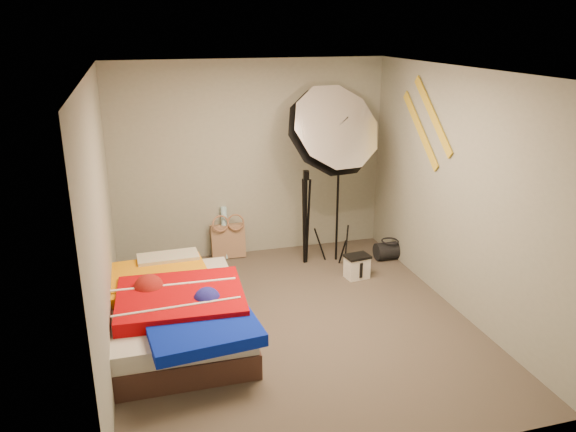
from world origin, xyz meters
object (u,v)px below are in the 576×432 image
object	(u,v)px
duffel_bag	(389,251)
bed	(176,312)
camera_case	(357,267)
camera_tripod	(306,211)
photo_umbrella	(331,133)
wrapping_roll	(225,233)
tote_bag	(228,241)

from	to	relation	value
duffel_bag	bed	bearing A→B (deg)	-157.43
duffel_bag	camera_case	bearing A→B (deg)	-146.75
camera_tripod	photo_umbrella	bearing A→B (deg)	-37.97
camera_case	camera_tripod	xyz separation A→B (m)	(-0.46, 0.61, 0.56)
wrapping_roll	bed	bearing A→B (deg)	-113.17
camera_case	camera_tripod	world-z (taller)	camera_tripod
bed	camera_case	bearing A→B (deg)	19.63
camera_case	bed	size ratio (longest dim) A/B	0.13
camera_case	duffel_bag	size ratio (longest dim) A/B	0.71
bed	photo_umbrella	world-z (taller)	photo_umbrella
duffel_bag	bed	world-z (taller)	bed
tote_bag	bed	bearing A→B (deg)	-112.78
tote_bag	photo_umbrella	size ratio (longest dim) A/B	0.18
camera_case	camera_tripod	bearing A→B (deg)	119.27
wrapping_roll	photo_umbrella	world-z (taller)	photo_umbrella
camera_case	bed	bearing A→B (deg)	-168.26
bed	photo_umbrella	xyz separation A→B (m)	(1.97, 1.20, 1.42)
camera_case	photo_umbrella	xyz separation A→B (m)	(-0.22, 0.42, 1.56)
tote_bag	wrapping_roll	size ratio (longest dim) A/B	0.65
duffel_bag	camera_tripod	size ratio (longest dim) A/B	0.31
photo_umbrella	camera_tripod	world-z (taller)	photo_umbrella
wrapping_roll	camera_tripod	xyz separation A→B (m)	(0.95, -0.45, 0.35)
wrapping_roll	camera_tripod	bearing A→B (deg)	-25.18
camera_case	duffel_bag	bearing A→B (deg)	25.84
wrapping_roll	bed	size ratio (longest dim) A/B	0.33
camera_case	photo_umbrella	world-z (taller)	photo_umbrella
tote_bag	camera_case	distance (m)	1.73
bed	camera_tripod	xyz separation A→B (m)	(1.73, 1.39, 0.42)
camera_case	photo_umbrella	bearing A→B (deg)	109.71
tote_bag	duffel_bag	distance (m)	2.10
duffel_bag	photo_umbrella	distance (m)	1.79
bed	camera_tripod	distance (m)	2.26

